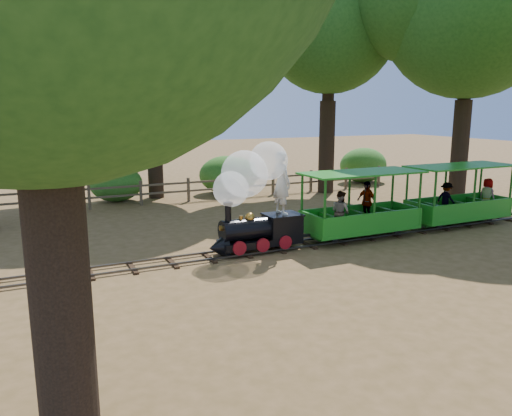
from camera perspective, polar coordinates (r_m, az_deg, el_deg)
name	(u,v)px	position (r m, az deg, el deg)	size (l,w,h in m)	color
ground	(307,245)	(14.49, 5.87, -4.25)	(90.00, 90.00, 0.00)	olive
track	(307,243)	(14.47, 5.87, -3.99)	(22.00, 1.00, 0.10)	#3F3D3A
locomotive	(253,190)	(13.40, -0.30, 2.11)	(2.68, 1.26, 3.07)	black
carriage_front	(359,212)	(15.27, 11.65, -0.48)	(3.71, 1.54, 1.93)	#218D1E
carriage_rear	(460,202)	(18.02, 22.28, 0.64)	(3.71, 1.52, 1.93)	#218D1E
oak_nc	(148,15)	(22.44, -12.27, 20.71)	(9.16, 8.06, 10.89)	#2D2116
oak_ne	(329,17)	(23.60, 8.31, 20.76)	(7.52, 6.62, 10.48)	#2D2116
oak_e	(469,0)	(22.47, 23.21, 20.99)	(8.52, 7.50, 11.02)	#2D2116
fence	(211,186)	(21.46, -5.18, 2.50)	(18.10, 0.10, 1.00)	brown
shrub_west	(116,184)	(21.74, -15.68, 2.71)	(2.19, 1.68, 1.52)	#2D6B1E
shrub_mid_w	(226,174)	(23.04, -3.49, 3.84)	(2.48, 1.91, 1.72)	#2D6B1E
shrub_mid_e	(234,175)	(23.21, -2.53, 3.80)	(2.36, 1.81, 1.63)	#2D6B1E
shrub_east	(363,165)	(26.90, 12.16, 4.81)	(2.62, 2.01, 1.81)	#2D6B1E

